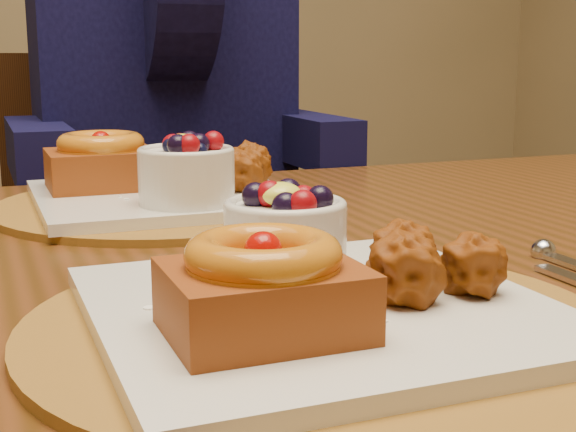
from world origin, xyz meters
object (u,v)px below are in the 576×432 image
object	(u,v)px
diner	(162,62)
chair_far	(110,287)
place_setting_far	(162,184)
place_setting_near	(313,293)
dining_table	(222,335)

from	to	relation	value
diner	chair_far	bearing A→B (deg)	144.78
place_setting_far	chair_far	bearing A→B (deg)	88.27
place_setting_near	diner	bearing A→B (deg)	82.86
chair_far	diner	bearing A→B (deg)	7.93
place_setting_far	chair_far	distance (m)	0.60
chair_far	place_setting_near	bearing A→B (deg)	-68.80
place_setting_far	chair_far	xyz separation A→B (m)	(0.02, 0.53, -0.27)
chair_far	dining_table	bearing A→B (deg)	-68.86
place_setting_near	chair_far	world-z (taller)	chair_far
dining_table	diner	xyz separation A→B (m)	(0.11, 0.72, 0.24)
dining_table	place_setting_near	xyz separation A→B (m)	(-0.00, -0.22, 0.10)
dining_table	chair_far	world-z (taller)	chair_far
place_setting_near	diner	world-z (taller)	diner
place_setting_near	diner	xyz separation A→B (m)	(0.12, 0.93, 0.13)
chair_far	diner	xyz separation A→B (m)	(0.10, -0.03, 0.40)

